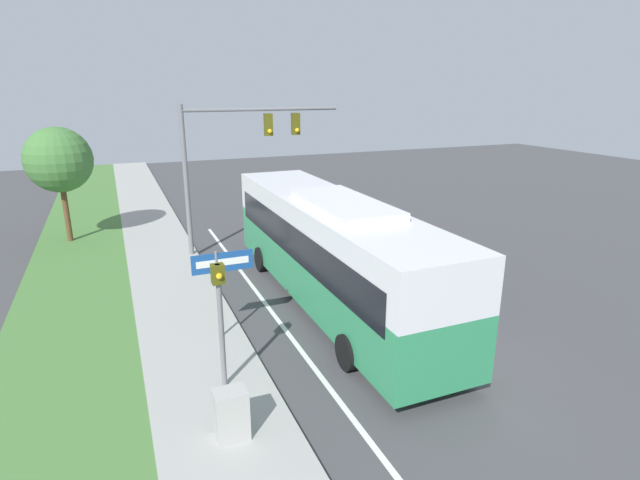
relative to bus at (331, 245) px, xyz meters
The scene contains 10 objects.
ground_plane 5.20m from the bus, 70.21° to the right, with size 80.00×80.00×0.00m, color #424244.
sidewalk 6.71m from the bus, 135.36° to the right, with size 2.80×80.00×0.12m.
grass_verge 9.20m from the bus, 149.84° to the right, with size 3.60×80.00×0.10m.
lane_divider_near 5.31m from the bus, 113.61° to the right, with size 0.14×30.00×0.01m.
bus is the anchor object (origin of this frame).
signal_gantry 7.15m from the bus, 101.75° to the left, with size 6.64×0.41×6.16m.
pedestrian_signal 5.52m from the bus, 140.34° to the right, with size 0.28×0.34×3.11m.
street_sign 3.89m from the bus, 163.17° to the right, with size 1.66×0.08×2.62m.
utility_cabinet 7.12m from the bus, 130.02° to the right, with size 0.65×0.48×1.04m.
roadside_tree 13.59m from the bus, 127.55° to the left, with size 2.83×2.83×5.08m.
Camera 1 is at (-7.73, -9.19, 6.75)m, focal length 28.00 mm.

